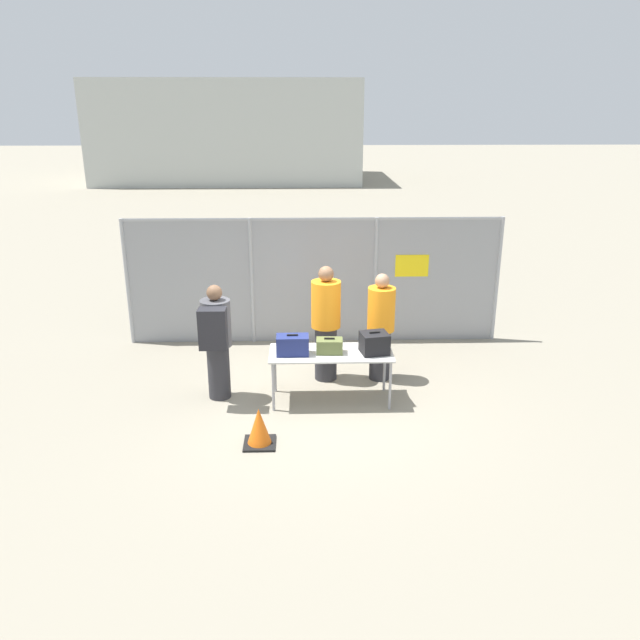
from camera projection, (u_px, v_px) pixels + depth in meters
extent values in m
plane|color=gray|center=(317.00, 398.00, 9.31)|extent=(120.00, 120.00, 0.00)
cylinder|color=#9EA0A5|center=(127.00, 282.00, 11.12)|extent=(0.07, 0.07, 2.29)
cylinder|color=#9EA0A5|center=(252.00, 282.00, 11.18)|extent=(0.07, 0.07, 2.29)
cylinder|color=#9EA0A5|center=(375.00, 281.00, 11.24)|extent=(0.07, 0.07, 2.29)
cylinder|color=#9EA0A5|center=(497.00, 280.00, 11.30)|extent=(0.07, 0.07, 2.29)
cube|color=gray|center=(314.00, 281.00, 11.21)|extent=(6.66, 0.01, 2.29)
cube|color=#9EA0A5|center=(314.00, 219.00, 10.85)|extent=(6.66, 0.04, 0.04)
cube|color=yellow|center=(412.00, 266.00, 11.16)|extent=(0.60, 0.01, 0.40)
cube|color=silver|center=(331.00, 353.00, 9.02)|extent=(1.78, 0.75, 0.02)
cylinder|color=#99999E|center=(273.00, 387.00, 8.83)|extent=(0.04, 0.04, 0.74)
cylinder|color=#99999E|center=(390.00, 385.00, 8.87)|extent=(0.04, 0.04, 0.74)
cylinder|color=#99999E|center=(275.00, 369.00, 9.42)|extent=(0.04, 0.04, 0.74)
cylinder|color=#99999E|center=(385.00, 368.00, 9.46)|extent=(0.04, 0.04, 0.74)
cube|color=navy|center=(293.00, 345.00, 8.90)|extent=(0.47, 0.27, 0.28)
cube|color=black|center=(292.00, 335.00, 8.85)|extent=(0.16, 0.03, 0.02)
cube|color=#566033|center=(329.00, 346.00, 8.96)|extent=(0.39, 0.25, 0.21)
cube|color=black|center=(329.00, 339.00, 8.92)|extent=(0.15, 0.03, 0.02)
cube|color=black|center=(374.00, 343.00, 8.94)|extent=(0.44, 0.41, 0.30)
cube|color=black|center=(375.00, 332.00, 8.89)|extent=(0.15, 0.05, 0.02)
cylinder|color=#2D2D33|center=(219.00, 371.00, 9.24)|extent=(0.33, 0.33, 0.83)
cylinder|color=#4C4C51|center=(216.00, 323.00, 8.99)|extent=(0.43, 0.43, 0.69)
sphere|color=brown|center=(214.00, 293.00, 8.84)|extent=(0.22, 0.22, 0.22)
cube|color=#232328|center=(213.00, 329.00, 8.66)|extent=(0.39, 0.24, 0.58)
cylinder|color=#2D2D33|center=(326.00, 353.00, 9.86)|extent=(0.35, 0.35, 0.88)
cylinder|color=orange|center=(326.00, 304.00, 9.59)|extent=(0.46, 0.46, 0.73)
sphere|color=brown|center=(326.00, 274.00, 9.43)|extent=(0.24, 0.24, 0.24)
cylinder|color=#2D2D33|center=(380.00, 354.00, 9.87)|extent=(0.33, 0.33, 0.82)
cylinder|color=orange|center=(381.00, 309.00, 9.62)|extent=(0.43, 0.43, 0.68)
sphere|color=#A57A5B|center=(382.00, 281.00, 9.47)|extent=(0.22, 0.22, 0.22)
cube|color=white|center=(384.00, 294.00, 12.91)|extent=(2.67, 1.59, 0.55)
sphere|color=black|center=(366.00, 315.00, 12.14)|extent=(0.55, 0.55, 0.55)
sphere|color=black|center=(358.00, 290.00, 13.75)|extent=(0.55, 0.55, 0.55)
cylinder|color=#59595B|center=(297.00, 306.00, 12.94)|extent=(0.94, 0.06, 0.06)
cube|color=#B2B7B2|center=(232.00, 131.00, 35.56)|extent=(14.31, 8.56, 5.40)
cube|color=black|center=(260.00, 443.00, 8.05)|extent=(0.41, 0.41, 0.03)
cone|color=orange|center=(259.00, 427.00, 7.97)|extent=(0.33, 0.33, 0.51)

